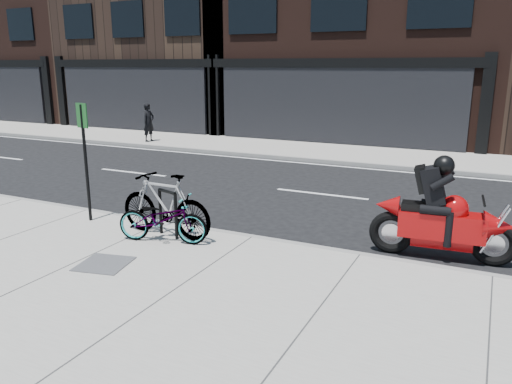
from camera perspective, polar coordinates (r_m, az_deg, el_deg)
The scene contains 12 objects.
ground at distance 10.91m, azimuth 4.14°, elevation -2.64°, with size 120.00×120.00×0.00m, color black.
sidewalk_near at distance 6.82m, azimuth -12.07°, elevation -13.19°, with size 60.00×6.00×0.13m, color gray.
sidewalk_far at distance 18.14m, azimuth 13.28°, elevation 4.07°, with size 60.00×3.50×0.13m, color gray.
building_west at distance 35.57m, azimuth -22.23°, elevation 19.10°, with size 10.00×10.00×13.50m, color black.
building_midwest at distance 29.06m, azimuth -7.81°, elevation 19.79°, with size 10.00×10.00×12.00m, color black.
bike_rack at distance 9.17m, azimuth -10.04°, elevation -1.95°, with size 0.50×0.20×0.87m.
bicycle_front at distance 8.90m, azimuth -10.63°, elevation -3.03°, with size 0.57×1.63×0.86m, color gray.
bicycle_rear at distance 9.18m, azimuth -10.34°, elevation -1.44°, with size 0.55×1.96×1.18m, color gray.
motorcycle at distance 8.82m, azimuth 21.23°, elevation -2.84°, with size 2.38×0.61×1.78m.
pedestrian at distance 20.93m, azimuth -12.17°, elevation 7.79°, with size 0.57×0.37×1.55m, color black.
utility_grate at distance 8.29m, azimuth -16.97°, elevation -7.85°, with size 0.75×0.75×0.01m, color #424244.
sign_post at distance 10.33m, azimuth -18.96°, elevation 4.36°, with size 0.31×0.08×2.34m.
Camera 1 is at (3.82, -9.71, 3.18)m, focal length 35.00 mm.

